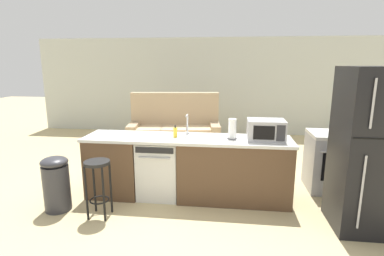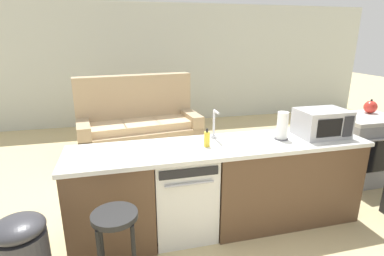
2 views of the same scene
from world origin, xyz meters
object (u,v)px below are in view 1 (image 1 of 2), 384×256
object	(u,v)px
microwave	(266,130)
dishwasher	(160,168)
paper_towel_roll	(232,129)
soap_bottle	(175,132)
stove_range	(334,161)
couch	(175,132)
kettle	(346,126)
trash_bin	(56,183)
refrigerator	(370,151)
bar_stool	(98,177)

from	to	relation	value
microwave	dishwasher	bearing A→B (deg)	179.95
paper_towel_roll	soap_bottle	size ratio (longest dim) A/B	1.60
dishwasher	stove_range	distance (m)	2.66
couch	kettle	bearing A→B (deg)	-30.86
microwave	trash_bin	size ratio (longest dim) A/B	0.68
soap_bottle	kettle	size ratio (longest dim) A/B	0.86
refrigerator	kettle	world-z (taller)	refrigerator
paper_towel_roll	trash_bin	size ratio (longest dim) A/B	0.38
stove_range	soap_bottle	xyz separation A→B (m)	(-2.36, -0.57, 0.52)
refrigerator	soap_bottle	distance (m)	2.42
dishwasher	kettle	size ratio (longest dim) A/B	4.10
stove_range	couch	size ratio (longest dim) A/B	0.43
refrigerator	microwave	xyz separation A→B (m)	(-1.11, 0.55, 0.09)
stove_range	trash_bin	xyz separation A→B (m)	(-3.86, -1.16, -0.07)
soap_bottle	kettle	bearing A→B (deg)	15.44
refrigerator	trash_bin	size ratio (longest dim) A/B	2.56
dishwasher	stove_range	world-z (taller)	stove_range
stove_range	bar_stool	xyz separation A→B (m)	(-3.23, -1.25, 0.08)
stove_range	soap_bottle	bearing A→B (deg)	-166.47
paper_towel_roll	couch	distance (m)	2.85
refrigerator	microwave	world-z (taller)	refrigerator
dishwasher	microwave	distance (m)	1.61
refrigerator	bar_stool	world-z (taller)	refrigerator
couch	refrigerator	bearing A→B (deg)	-46.85
paper_towel_roll	trash_bin	xyz separation A→B (m)	(-2.29, -0.62, -0.66)
dishwasher	couch	distance (m)	2.48
bar_stool	couch	xyz separation A→B (m)	(0.39, 3.18, -0.14)
kettle	trash_bin	distance (m)	4.27
microwave	paper_towel_roll	xyz separation A→B (m)	(-0.45, 0.00, -0.00)
microwave	kettle	size ratio (longest dim) A/B	2.44
dishwasher	stove_range	xyz separation A→B (m)	(2.60, 0.55, 0.03)
stove_range	trash_bin	world-z (taller)	stove_range
kettle	couch	bearing A→B (deg)	149.14
soap_bottle	kettle	world-z (taller)	kettle
stove_range	refrigerator	bearing A→B (deg)	-90.01
trash_bin	couch	distance (m)	3.25
microwave	paper_towel_roll	size ratio (longest dim) A/B	1.77
paper_towel_roll	kettle	world-z (taller)	paper_towel_roll
trash_bin	couch	bearing A→B (deg)	71.62
paper_towel_roll	bar_stool	world-z (taller)	paper_towel_roll
dishwasher	stove_range	size ratio (longest dim) A/B	0.93
refrigerator	bar_stool	distance (m)	3.26
refrigerator	soap_bottle	world-z (taller)	refrigerator
paper_towel_roll	kettle	distance (m)	1.86
bar_stool	soap_bottle	bearing A→B (deg)	38.36
refrigerator	soap_bottle	size ratio (longest dim) A/B	10.78
microwave	trash_bin	distance (m)	2.89
paper_towel_roll	soap_bottle	bearing A→B (deg)	-178.33
refrigerator	kettle	size ratio (longest dim) A/B	9.25
kettle	couch	distance (m)	3.55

